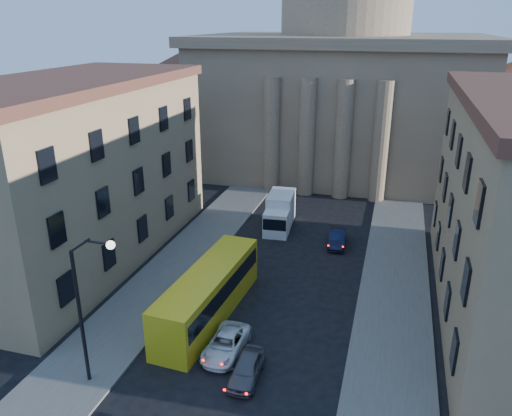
# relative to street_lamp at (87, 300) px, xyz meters

# --- Properties ---
(sidewalk_left) EXTENTS (5.00, 60.00, 0.15)m
(sidewalk_left) POSITION_rel_street_lamp_xyz_m (-1.53, 10.00, -5.21)
(sidewalk_left) COLOR #575550
(sidewalk_left) RESTS_ON ground
(sidewalk_right) EXTENTS (5.00, 60.00, 0.15)m
(sidewalk_right) POSITION_rel_street_lamp_xyz_m (15.47, 10.00, -5.21)
(sidewalk_right) COLOR #575550
(sidewalk_right) RESTS_ON ground
(church) EXTENTS (68.02, 28.76, 36.60)m
(church) POSITION_rel_street_lamp_xyz_m (6.97, 47.47, 6.59)
(church) COLOR #7D654D
(church) RESTS_ON ground
(building_left) EXTENTS (11.60, 26.60, 14.70)m
(building_left) POSITION_rel_street_lamp_xyz_m (-10.03, 14.00, 2.14)
(building_left) COLOR #A07C5E
(building_left) RESTS_ON ground
(street_lamp) EXTENTS (2.62, 0.44, 8.83)m
(street_lamp) POSITION_rel_street_lamp_xyz_m (0.00, 0.00, 0.00)
(street_lamp) COLOR black
(street_lamp) RESTS_ON ground
(car_left_mid) EXTENTS (2.13, 4.42, 1.22)m
(car_left_mid) POSITION_rel_street_lamp_xyz_m (5.90, 4.49, -4.68)
(car_left_mid) COLOR white
(car_left_mid) RESTS_ON ground
(car_right_far) EXTENTS (1.61, 3.78, 1.27)m
(car_right_far) POSITION_rel_street_lamp_xyz_m (7.77, 2.66, -4.65)
(car_right_far) COLOR #545459
(car_right_far) RESTS_ON ground
(car_right_distant) EXTENTS (1.67, 4.12, 1.33)m
(car_right_distant) POSITION_rel_street_lamp_xyz_m (10.33, 21.69, -4.62)
(car_right_distant) COLOR black
(car_right_distant) RESTS_ON ground
(city_bus) EXTENTS (3.46, 11.90, 3.31)m
(city_bus) POSITION_rel_street_lamp_xyz_m (3.47, 8.07, -3.51)
(city_bus) COLOR gold
(city_bus) RESTS_ON ground
(box_truck) EXTENTS (2.70, 5.97, 3.19)m
(box_truck) POSITION_rel_street_lamp_xyz_m (4.49, 24.20, -3.77)
(box_truck) COLOR silver
(box_truck) RESTS_ON ground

